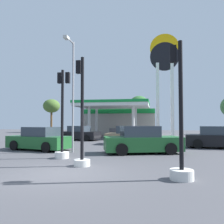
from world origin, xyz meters
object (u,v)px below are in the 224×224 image
Objects in this scene: traffic_signal_1 at (82,131)px; traffic_signal_2 at (181,142)px; car_0 at (217,138)px; traffic_signal_0 at (62,127)px; car_4 at (80,134)px; station_pole_sign at (165,71)px; car_2 at (40,139)px; car_3 at (142,141)px; corner_streetlamp at (72,85)px; tree_0 at (52,106)px; tree_1 at (139,107)px; car_1 at (132,136)px.

traffic_signal_1 is 1.02× the size of traffic_signal_2.
traffic_signal_0 is (-9.13, -6.36, 0.90)m from car_0.
car_4 is at bearing 108.25° from traffic_signal_1.
station_pole_sign reaches higher than car_0.
traffic_signal_1 is at bearing -47.74° from car_2.
car_3 reaches higher than car_0.
car_4 is at bearing 104.98° from corner_streetlamp.
tree_0 reaches higher than traffic_signal_2.
car_3 is 0.80× the size of tree_1.
traffic_signal_0 is at bearing -82.75° from corner_streetlamp.
traffic_signal_1 is at bearing -132.42° from car_0.
car_4 is (-5.67, 3.68, -0.03)m from car_1.
car_0 is at bearing 15.32° from car_2.
car_2 is at bearing -140.33° from car_1.
car_4 is (-11.91, 5.16, -0.05)m from car_0.
traffic_signal_2 is 30.95m from tree_1.
car_3 is 4.85m from traffic_signal_0.
car_0 is 1.00× the size of traffic_signal_0.
traffic_signal_2 is at bearing -83.95° from tree_1.
traffic_signal_0 is 2.46m from traffic_signal_1.
traffic_signal_2 is 0.66× the size of corner_streetlamp.
corner_streetlamp reaches higher than car_0.
traffic_signal_0 is at bearing -64.16° from tree_0.
traffic_signal_1 is at bearing -48.79° from traffic_signal_0.
tree_1 is 0.89× the size of corner_streetlamp.
tree_0 is (-10.42, 15.75, 3.97)m from car_4.
tree_0 is (-14.83, 29.12, 3.14)m from traffic_signal_1.
traffic_signal_2 reaches higher than car_2.
corner_streetlamp reaches higher than car_3.
car_0 is 0.78× the size of tree_0.
car_2 is 8.44m from car_4.
traffic_signal_2 is at bearing -91.44° from station_pole_sign.
tree_1 is at bearing 96.05° from traffic_signal_2.
traffic_signal_1 is at bearing 156.59° from traffic_signal_2.
car_0 is 0.75× the size of tree_1.
station_pole_sign is 13.94m from car_4.
car_1 is 5.28m from car_3.
car_0 is 0.98× the size of traffic_signal_1.
tree_0 is (-19.30, 8.26, -3.73)m from station_pole_sign.
tree_0 reaches higher than car_3.
traffic_signal_2 is at bearing -58.71° from tree_0.
car_3 is 0.83× the size of tree_0.
tree_1 is at bearing 93.95° from car_3.
corner_streetlamp reaches higher than traffic_signal_2.
tree_0 reaches higher than car_1.
corner_streetlamp is at bearing -118.76° from car_1.
tree_1 reaches higher than car_0.
traffic_signal_2 is (-3.60, -9.90, 0.51)m from car_0.
car_1 is at bearing 82.61° from traffic_signal_1.
car_2 is at bearing -90.47° from car_4.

